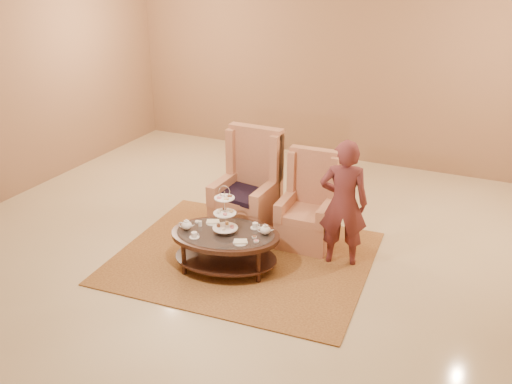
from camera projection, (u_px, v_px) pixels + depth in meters
The scene contains 8 objects.
ground at pixel (245, 262), 6.80m from camera, with size 8.00×8.00×0.00m, color beige.
ceiling at pixel (245, 262), 6.80m from camera, with size 8.00×8.00×0.02m, color beige.
wall_back at pixel (350, 59), 9.43m from camera, with size 8.00×0.04×3.50m, color #9C7555.
rug at pixel (244, 257), 6.87m from camera, with size 3.11×2.65×0.02m.
tea_table at pixel (225, 239), 6.50m from camera, with size 1.41×1.12×1.05m.
armchair_left at pixel (249, 197), 7.41m from camera, with size 0.75×0.77×1.36m.
armchair_right at pixel (309, 213), 7.12m from camera, with size 0.66×0.68×1.18m.
person at pixel (343, 204), 6.49m from camera, with size 0.63×0.50×1.53m.
Camera 1 is at (2.62, -5.30, 3.45)m, focal length 40.00 mm.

